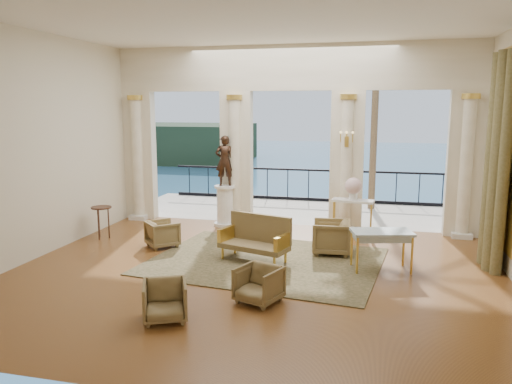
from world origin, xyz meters
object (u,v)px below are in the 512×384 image
(pedestal, at_px, (225,206))
(statue, at_px, (225,161))
(game_table, at_px, (382,235))
(armchair_c, at_px, (331,236))
(side_table, at_px, (101,211))
(armchair_d, at_px, (163,233))
(settee, at_px, (256,238))
(console_table, at_px, (353,206))
(armchair_a, at_px, (165,299))
(armchair_b, at_px, (259,283))

(pedestal, bearing_deg, statue, 180.00)
(game_table, bearing_deg, pedestal, 130.55)
(armchair_c, xyz_separation_m, side_table, (-5.25, -0.05, 0.26))
(armchair_d, xyz_separation_m, settee, (2.21, -0.47, 0.13))
(armchair_c, distance_m, console_table, 1.50)
(settee, bearing_deg, armchair_a, -83.87)
(armchair_a, xyz_separation_m, settee, (0.61, 3.03, 0.14))
(armchair_c, xyz_separation_m, armchair_d, (-3.61, -0.34, -0.07))
(armchair_b, relative_size, game_table, 0.52)
(armchair_c, height_order, console_table, console_table)
(console_table, bearing_deg, armchair_d, -147.66)
(armchair_b, height_order, armchair_c, armchair_c)
(armchair_d, height_order, game_table, game_table)
(game_table, bearing_deg, armchair_d, 159.30)
(armchair_b, distance_m, statue, 5.33)
(game_table, height_order, statue, statue)
(armchair_d, bearing_deg, game_table, -141.18)
(armchair_a, height_order, armchair_d, armchair_d)
(statue, xyz_separation_m, side_table, (-2.38, -1.91, -1.03))
(settee, bearing_deg, armchair_c, 47.50)
(pedestal, height_order, statue, statue)
(game_table, relative_size, side_table, 1.62)
(armchair_d, xyz_separation_m, game_table, (4.61, -0.50, 0.36))
(console_table, relative_size, side_table, 1.32)
(armchair_b, bearing_deg, settee, 125.37)
(settee, bearing_deg, statue, 136.37)
(armchair_c, relative_size, statue, 0.61)
(armchair_c, xyz_separation_m, statue, (-2.87, 1.86, 1.29))
(armchair_b, bearing_deg, armchair_c, 94.20)
(game_table, xyz_separation_m, console_table, (-0.64, 2.25, 0.07))
(side_table, bearing_deg, game_table, -7.23)
(armchair_a, xyz_separation_m, armchair_c, (2.01, 3.84, 0.07))
(game_table, xyz_separation_m, side_table, (-6.25, 0.79, -0.03))
(settee, height_order, pedestal, pedestal)
(pedestal, height_order, side_table, pedestal)
(armchair_d, relative_size, pedestal, 0.61)
(armchair_c, distance_m, armchair_d, 3.63)
(settee, height_order, side_table, settee)
(armchair_b, xyz_separation_m, armchair_c, (0.86, 2.89, 0.07))
(settee, relative_size, console_table, 1.50)
(pedestal, distance_m, statue, 1.17)
(pedestal, xyz_separation_m, side_table, (-2.38, -1.91, 0.15))
(armchair_b, relative_size, armchair_d, 1.00)
(side_table, bearing_deg, statue, 38.69)
(armchair_b, bearing_deg, armchair_a, -119.69)
(armchair_a, xyz_separation_m, statue, (-0.86, 5.70, 1.36))
(statue, distance_m, side_table, 3.22)
(armchair_d, height_order, pedestal, pedestal)
(armchair_d, bearing_deg, console_table, -111.23)
(armchair_a, relative_size, game_table, 0.52)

